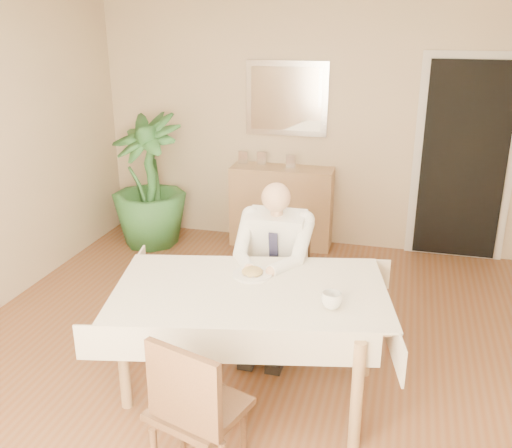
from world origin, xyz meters
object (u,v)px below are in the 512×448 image
(chair_far, at_px, (281,268))
(sideboard, at_px, (282,206))
(chair_near, at_px, (193,407))
(dining_table, at_px, (250,300))
(potted_palm, at_px, (148,181))
(coffee_mug, at_px, (332,300))
(seated_man, at_px, (272,260))

(chair_far, xyz_separation_m, sideboard, (-0.37, 1.71, -0.07))
(chair_far, relative_size, chair_near, 0.99)
(chair_near, distance_m, sideboard, 3.49)
(chair_far, distance_m, sideboard, 1.75)
(dining_table, bearing_deg, potted_palm, 115.56)
(potted_palm, bearing_deg, chair_near, -61.56)
(chair_far, xyz_separation_m, chair_near, (-0.05, -1.76, 0.01))
(coffee_mug, distance_m, sideboard, 2.88)
(chair_near, bearing_deg, potted_palm, 135.88)
(dining_table, xyz_separation_m, potted_palm, (-1.75, 2.25, 0.04))
(dining_table, bearing_deg, chair_near, -105.87)
(dining_table, distance_m, sideboard, 2.63)
(coffee_mug, relative_size, sideboard, 0.11)
(dining_table, height_order, coffee_mug, coffee_mug)
(coffee_mug, bearing_deg, potted_palm, 133.86)
(seated_man, height_order, potted_palm, potted_palm)
(seated_man, relative_size, coffee_mug, 10.13)
(chair_far, xyz_separation_m, seated_man, (-0.00, -0.29, 0.19))
(chair_far, height_order, sideboard, chair_far)
(chair_far, bearing_deg, chair_near, -84.58)
(chair_far, relative_size, potted_palm, 0.63)
(seated_man, bearing_deg, chair_near, -92.11)
(dining_table, distance_m, chair_far, 0.90)
(seated_man, bearing_deg, sideboard, 100.53)
(coffee_mug, height_order, potted_palm, potted_palm)
(dining_table, xyz_separation_m, chair_far, (0.00, 0.88, -0.17))
(seated_man, bearing_deg, potted_palm, 136.62)
(chair_near, xyz_separation_m, coffee_mug, (0.58, 0.76, 0.29))
(chair_far, bearing_deg, coffee_mug, -55.17)
(chair_far, distance_m, coffee_mug, 1.17)
(dining_table, relative_size, potted_palm, 1.37)
(seated_man, xyz_separation_m, coffee_mug, (0.52, -0.71, 0.11))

